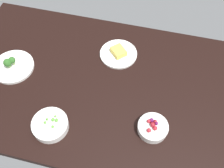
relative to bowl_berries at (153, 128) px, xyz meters
The scene contains 5 objects.
dining_table 29.15cm from the bowl_berries, 141.58° to the left, with size 159.89×86.84×4.00cm, color black.
bowl_berries is the anchor object (origin of this frame).
plate_cheese 45.03cm from the bowl_berries, 122.25° to the left, with size 19.59×19.59×4.06cm.
plate_broccoli 76.26cm from the bowl_berries, 167.23° to the left, with size 21.12×21.12×6.93cm.
bowl_peas 44.61cm from the bowl_berries, 167.90° to the right, with size 16.03×16.03×5.40cm.
Camera 1 is at (16.38, -66.51, 111.22)cm, focal length 41.84 mm.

